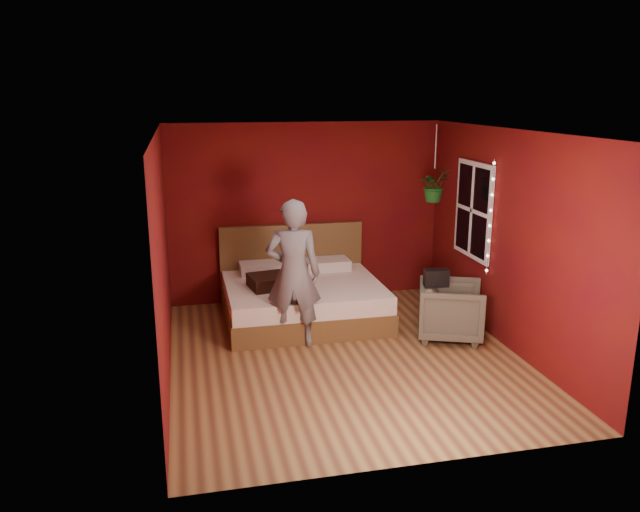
{
  "coord_description": "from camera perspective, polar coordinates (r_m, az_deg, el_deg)",
  "views": [
    {
      "loc": [
        -1.77,
        -6.54,
        3.01
      ],
      "look_at": [
        -0.21,
        0.4,
        1.13
      ],
      "focal_mm": 35.0,
      "sensor_mm": 36.0,
      "label": 1
    }
  ],
  "objects": [
    {
      "name": "floor",
      "position": [
        7.41,
        2.31,
        -9.17
      ],
      "size": [
        4.5,
        4.5,
        0.0
      ],
      "primitive_type": "plane",
      "color": "olive",
      "rests_on": "ground"
    },
    {
      "name": "room_walls",
      "position": [
        6.9,
        2.45,
        3.66
      ],
      "size": [
        4.04,
        4.54,
        2.62
      ],
      "color": "#67140A",
      "rests_on": "ground"
    },
    {
      "name": "hanging_plant",
      "position": [
        8.52,
        10.38,
        6.39
      ],
      "size": [
        0.51,
        0.48,
        1.03
      ],
      "color": "silver",
      "rests_on": "room_walls"
    },
    {
      "name": "throw_pillow",
      "position": [
        8.17,
        -4.74,
        -2.35
      ],
      "size": [
        0.55,
        0.55,
        0.17
      ],
      "primitive_type": "cube",
      "rotation": [
        0.0,
        0.0,
        0.17
      ],
      "color": "black",
      "rests_on": "bed"
    },
    {
      "name": "window",
      "position": [
        8.46,
        13.82,
        4.08
      ],
      "size": [
        0.05,
        0.97,
        1.27
      ],
      "color": "white",
      "rests_on": "room_walls"
    },
    {
      "name": "handbag",
      "position": [
        7.7,
        10.58,
        -1.97
      ],
      "size": [
        0.31,
        0.19,
        0.21
      ],
      "primitive_type": "cube",
      "rotation": [
        0.0,
        0.0,
        -0.15
      ],
      "color": "black",
      "rests_on": "armchair"
    },
    {
      "name": "fairy_lights",
      "position": [
        7.99,
        15.31,
        3.37
      ],
      "size": [
        0.04,
        0.04,
        1.45
      ],
      "color": "silver",
      "rests_on": "room_walls"
    },
    {
      "name": "person",
      "position": [
        7.45,
        -2.45,
        -1.63
      ],
      "size": [
        0.74,
        0.57,
        1.81
      ],
      "primitive_type": "imported",
      "rotation": [
        0.0,
        0.0,
        2.92
      ],
      "color": "slate",
      "rests_on": "ground"
    },
    {
      "name": "bed",
      "position": [
        8.54,
        -1.67,
        -3.73
      ],
      "size": [
        2.09,
        1.78,
        1.15
      ],
      "color": "brown",
      "rests_on": "ground"
    },
    {
      "name": "armchair",
      "position": [
        8.0,
        11.9,
        -4.89
      ],
      "size": [
        1.02,
        1.0,
        0.72
      ],
      "primitive_type": "imported",
      "rotation": [
        0.0,
        0.0,
        1.2
      ],
      "color": "#686452",
      "rests_on": "ground"
    }
  ]
}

